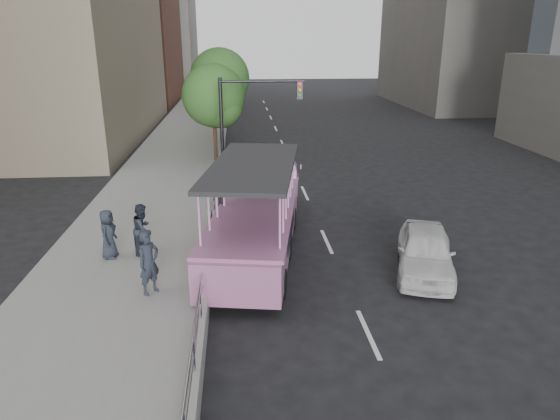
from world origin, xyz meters
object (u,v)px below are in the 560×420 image
object	(u,v)px
parking_sign	(222,200)
street_tree_near	(215,98)
car	(425,251)
pedestrian_near	(149,263)
duck_boat	(259,212)
pedestrian_mid	(143,229)
pedestrian_far	(108,234)
street_tree_far	(221,81)
traffic_signal	(245,112)

from	to	relation	value
parking_sign	street_tree_near	distance (m)	12.55
car	pedestrian_near	bearing A→B (deg)	-153.67
duck_boat	car	bearing A→B (deg)	-27.72
pedestrian_mid	parking_sign	world-z (taller)	parking_sign
pedestrian_mid	pedestrian_far	world-z (taller)	pedestrian_mid
car	pedestrian_near	distance (m)	8.36
street_tree_near	street_tree_far	size ratio (longest dim) A/B	0.89
pedestrian_mid	traffic_signal	bearing A→B (deg)	-9.45
pedestrian_mid	car	bearing A→B (deg)	-89.07
car	pedestrian_far	size ratio (longest dim) A/B	2.59
car	pedestrian_far	xyz separation A→B (m)	(-9.94, 1.30, 0.39)
pedestrian_near	traffic_signal	xyz separation A→B (m)	(2.92, 12.43, 2.29)
pedestrian_mid	pedestrian_far	distance (m)	1.08
pedestrian_mid	parking_sign	distance (m)	2.74
duck_boat	pedestrian_near	world-z (taller)	duck_boat
traffic_signal	street_tree_near	size ratio (longest dim) A/B	0.91
pedestrian_mid	parking_sign	bearing A→B (deg)	-63.73
car	street_tree_far	bearing A→B (deg)	125.91
pedestrian_near	pedestrian_mid	distance (m)	2.84
parking_sign	traffic_signal	xyz separation A→B (m)	(1.00, 8.95, 1.66)
pedestrian_near	duck_boat	bearing A→B (deg)	2.73
street_tree_near	street_tree_far	bearing A→B (deg)	88.09
pedestrian_mid	traffic_signal	distance (m)	10.56
street_tree_near	pedestrian_far	bearing A→B (deg)	-102.73
duck_boat	car	xyz separation A→B (m)	(5.07, -2.66, -0.51)
street_tree_near	pedestrian_near	bearing A→B (deg)	-94.77
duck_boat	street_tree_near	distance (m)	12.38
street_tree_far	pedestrian_near	bearing A→B (deg)	-93.99
pedestrian_far	pedestrian_near	bearing A→B (deg)	-139.20
car	parking_sign	bearing A→B (deg)	178.29
pedestrian_near	traffic_signal	bearing A→B (deg)	28.75
street_tree_far	car	bearing A→B (deg)	-71.94
duck_boat	pedestrian_mid	xyz separation A→B (m)	(-3.82, -1.12, -0.08)
pedestrian_far	parking_sign	world-z (taller)	parking_sign
traffic_signal	street_tree_far	bearing A→B (deg)	98.43
pedestrian_mid	street_tree_near	world-z (taller)	street_tree_near
parking_sign	street_tree_far	distance (m)	18.55
car	parking_sign	size ratio (longest dim) A/B	1.40
parking_sign	street_tree_near	xyz separation A→B (m)	(-0.60, 12.38, 1.98)
pedestrian_far	traffic_signal	world-z (taller)	traffic_signal
pedestrian_near	pedestrian_far	distance (m)	3.04
pedestrian_near	street_tree_far	distance (m)	22.13
traffic_signal	pedestrian_mid	bearing A→B (deg)	-110.22
pedestrian_far	street_tree_near	distance (m)	13.93
duck_boat	pedestrian_near	size ratio (longest dim) A/B	5.58
traffic_signal	parking_sign	bearing A→B (deg)	-96.38
street_tree_near	pedestrian_mid	bearing A→B (deg)	-98.51
parking_sign	street_tree_near	size ratio (longest dim) A/B	0.52
duck_boat	pedestrian_mid	bearing A→B (deg)	-163.61
pedestrian_mid	street_tree_near	bearing A→B (deg)	2.25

